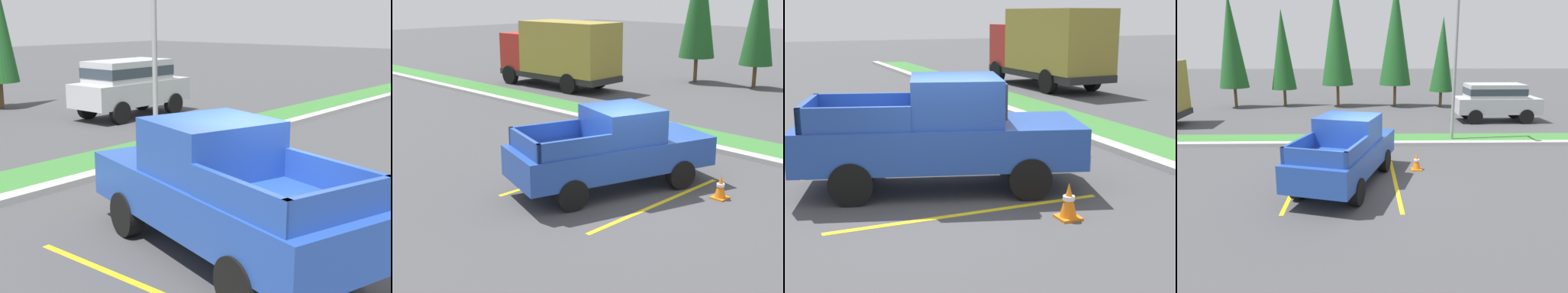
# 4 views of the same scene
# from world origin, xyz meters

# --- Properties ---
(ground_plane) EXTENTS (120.00, 120.00, 0.00)m
(ground_plane) POSITION_xyz_m (0.00, 0.00, 0.00)
(ground_plane) COLOR #424244
(parking_line_near) EXTENTS (0.12, 4.80, 0.01)m
(parking_line_near) POSITION_xyz_m (-2.34, 0.16, 0.00)
(parking_line_near) COLOR yellow
(parking_line_near) RESTS_ON ground
(parking_line_far) EXTENTS (0.12, 4.80, 0.01)m
(parking_line_far) POSITION_xyz_m (0.76, 0.16, 0.00)
(parking_line_far) COLOR yellow
(parking_line_far) RESTS_ON ground
(curb_strip) EXTENTS (56.00, 0.40, 0.15)m
(curb_strip) POSITION_xyz_m (0.00, 5.00, 0.07)
(curb_strip) COLOR #B2B2AD
(curb_strip) RESTS_ON ground
(grass_median) EXTENTS (56.00, 1.80, 0.06)m
(grass_median) POSITION_xyz_m (0.00, 6.10, 0.03)
(grass_median) COLOR #387533
(grass_median) RESTS_ON ground
(pickup_truck_main) EXTENTS (3.33, 5.54, 2.10)m
(pickup_truck_main) POSITION_xyz_m (-0.78, 0.21, 1.04)
(pickup_truck_main) COLOR black
(pickup_truck_main) RESTS_ON ground
(suv_distant) EXTENTS (4.63, 2.01, 2.10)m
(suv_distant) POSITION_xyz_m (7.12, 10.43, 1.24)
(suv_distant) COLOR black
(suv_distant) RESTS_ON ground
(traffic_cone) EXTENTS (0.36, 0.36, 0.60)m
(traffic_cone) POSITION_xyz_m (1.59, 1.51, 0.29)
(traffic_cone) COLOR orange
(traffic_cone) RESTS_ON ground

